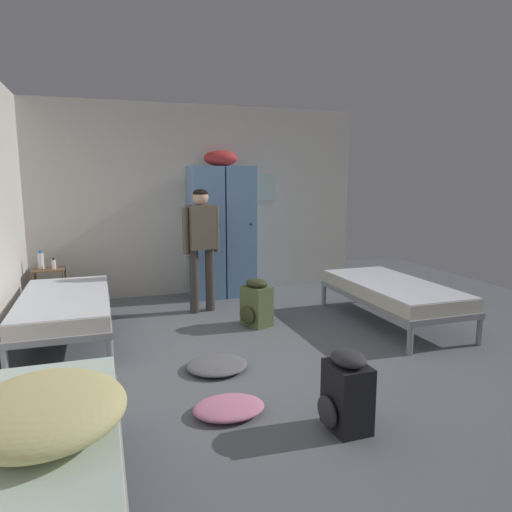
{
  "coord_description": "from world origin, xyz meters",
  "views": [
    {
      "loc": [
        -1.4,
        -3.9,
        1.69
      ],
      "look_at": [
        0.0,
        0.28,
        0.95
      ],
      "focal_mm": 32.76,
      "sensor_mm": 36.0,
      "label": 1
    }
  ],
  "objects_px": {
    "locker_bank": "(222,229)",
    "shelf_unit": "(50,286)",
    "bed_right": "(392,291)",
    "clothes_pile_pink": "(229,408)",
    "lotion_bottle": "(54,264)",
    "bed_left_front": "(24,458)",
    "bedding_heap": "(45,410)",
    "backpack_olive": "(256,304)",
    "bed_left_rear": "(65,305)",
    "clothes_pile_grey": "(217,365)",
    "person_traveler": "(201,239)",
    "water_bottle": "(41,261)",
    "backpack_black": "(346,392)"
  },
  "relations": [
    {
      "from": "bed_right",
      "to": "lotion_bottle",
      "type": "xyz_separation_m",
      "value": [
        -3.77,
        1.67,
        0.25
      ]
    },
    {
      "from": "backpack_black",
      "to": "clothes_pile_grey",
      "type": "bearing_deg",
      "value": 115.53
    },
    {
      "from": "bedding_heap",
      "to": "bed_right",
      "type": "bearing_deg",
      "value": 33.16
    },
    {
      "from": "bed_left_rear",
      "to": "lotion_bottle",
      "type": "relative_size",
      "value": 13.52
    },
    {
      "from": "person_traveler",
      "to": "clothes_pile_grey",
      "type": "bearing_deg",
      "value": -98.18
    },
    {
      "from": "bed_left_rear",
      "to": "lotion_bottle",
      "type": "distance_m",
      "value": 1.15
    },
    {
      "from": "bed_right",
      "to": "bed_left_rear",
      "type": "xyz_separation_m",
      "value": [
        -3.59,
        0.56,
        0.0
      ]
    },
    {
      "from": "clothes_pile_pink",
      "to": "backpack_olive",
      "type": "bearing_deg",
      "value": 66.07
    },
    {
      "from": "bed_left_front",
      "to": "person_traveler",
      "type": "distance_m",
      "value": 3.84
    },
    {
      "from": "bed_right",
      "to": "person_traveler",
      "type": "bearing_deg",
      "value": 149.53
    },
    {
      "from": "clothes_pile_pink",
      "to": "locker_bank",
      "type": "bearing_deg",
      "value": 76.36
    },
    {
      "from": "backpack_olive",
      "to": "clothes_pile_grey",
      "type": "xyz_separation_m",
      "value": [
        -0.73,
        -1.09,
        -0.22
      ]
    },
    {
      "from": "bed_left_rear",
      "to": "person_traveler",
      "type": "relative_size",
      "value": 1.22
    },
    {
      "from": "locker_bank",
      "to": "person_traveler",
      "type": "relative_size",
      "value": 1.33
    },
    {
      "from": "person_traveler",
      "to": "water_bottle",
      "type": "bearing_deg",
      "value": 164.09
    },
    {
      "from": "bed_left_rear",
      "to": "bedding_heap",
      "type": "distance_m",
      "value": 2.85
    },
    {
      "from": "clothes_pile_grey",
      "to": "bed_left_rear",
      "type": "bearing_deg",
      "value": 136.8
    },
    {
      "from": "bed_left_rear",
      "to": "backpack_olive",
      "type": "height_order",
      "value": "backpack_olive"
    },
    {
      "from": "bed_right",
      "to": "backpack_olive",
      "type": "xyz_separation_m",
      "value": [
        -1.54,
        0.41,
        -0.12
      ]
    },
    {
      "from": "locker_bank",
      "to": "shelf_unit",
      "type": "height_order",
      "value": "locker_bank"
    },
    {
      "from": "bed_left_rear",
      "to": "bed_right",
      "type": "bearing_deg",
      "value": -8.82
    },
    {
      "from": "bed_right",
      "to": "water_bottle",
      "type": "bearing_deg",
      "value": 156.23
    },
    {
      "from": "lotion_bottle",
      "to": "backpack_black",
      "type": "xyz_separation_m",
      "value": [
        2.09,
        -3.59,
        -0.37
      ]
    },
    {
      "from": "person_traveler",
      "to": "lotion_bottle",
      "type": "xyz_separation_m",
      "value": [
        -1.77,
        0.49,
        -0.31
      ]
    },
    {
      "from": "backpack_olive",
      "to": "shelf_unit",
      "type": "bearing_deg",
      "value": 150.55
    },
    {
      "from": "bedding_heap",
      "to": "clothes_pile_pink",
      "type": "bearing_deg",
      "value": 35.93
    },
    {
      "from": "lotion_bottle",
      "to": "clothes_pile_pink",
      "type": "relative_size",
      "value": 0.27
    },
    {
      "from": "bed_left_front",
      "to": "clothes_pile_pink",
      "type": "distance_m",
      "value": 1.49
    },
    {
      "from": "bed_left_front",
      "to": "bed_left_rear",
      "type": "bearing_deg",
      "value": 90.0
    },
    {
      "from": "bed_left_rear",
      "to": "clothes_pile_grey",
      "type": "relative_size",
      "value": 3.47
    },
    {
      "from": "bed_right",
      "to": "clothes_pile_pink",
      "type": "xyz_separation_m",
      "value": [
        -2.38,
        -1.48,
        -0.34
      ]
    },
    {
      "from": "shelf_unit",
      "to": "bed_left_front",
      "type": "height_order",
      "value": "shelf_unit"
    },
    {
      "from": "bed_right",
      "to": "backpack_black",
      "type": "xyz_separation_m",
      "value": [
        -1.68,
        -1.92,
        -0.12
      ]
    },
    {
      "from": "locker_bank",
      "to": "bedding_heap",
      "type": "height_order",
      "value": "locker_bank"
    },
    {
      "from": "locker_bank",
      "to": "clothes_pile_pink",
      "type": "height_order",
      "value": "locker_bank"
    },
    {
      "from": "lotion_bottle",
      "to": "clothes_pile_grey",
      "type": "xyz_separation_m",
      "value": [
        1.5,
        -2.35,
        -0.59
      ]
    },
    {
      "from": "water_bottle",
      "to": "clothes_pile_pink",
      "type": "relative_size",
      "value": 0.44
    },
    {
      "from": "backpack_olive",
      "to": "person_traveler",
      "type": "bearing_deg",
      "value": 121.02
    },
    {
      "from": "shelf_unit",
      "to": "bed_right",
      "type": "distance_m",
      "value": 4.21
    },
    {
      "from": "clothes_pile_pink",
      "to": "lotion_bottle",
      "type": "bearing_deg",
      "value": 113.88
    },
    {
      "from": "locker_bank",
      "to": "backpack_olive",
      "type": "relative_size",
      "value": 3.76
    },
    {
      "from": "bed_left_rear",
      "to": "backpack_olive",
      "type": "relative_size",
      "value": 3.45
    },
    {
      "from": "bed_left_rear",
      "to": "clothes_pile_pink",
      "type": "bearing_deg",
      "value": -59.21
    },
    {
      "from": "bed_right",
      "to": "clothes_pile_pink",
      "type": "bearing_deg",
      "value": -148.19
    },
    {
      "from": "bed_left_rear",
      "to": "person_traveler",
      "type": "distance_m",
      "value": 1.79
    },
    {
      "from": "bed_left_front",
      "to": "person_traveler",
      "type": "bearing_deg",
      "value": 65.35
    },
    {
      "from": "clothes_pile_pink",
      "to": "clothes_pile_grey",
      "type": "xyz_separation_m",
      "value": [
        0.11,
        0.8,
        -0.0
      ]
    },
    {
      "from": "bedding_heap",
      "to": "clothes_pile_grey",
      "type": "bearing_deg",
      "value": 52.86
    },
    {
      "from": "bedding_heap",
      "to": "backpack_olive",
      "type": "bearing_deg",
      "value": 54.14
    },
    {
      "from": "bedding_heap",
      "to": "water_bottle",
      "type": "distance_m",
      "value": 4.03
    }
  ]
}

